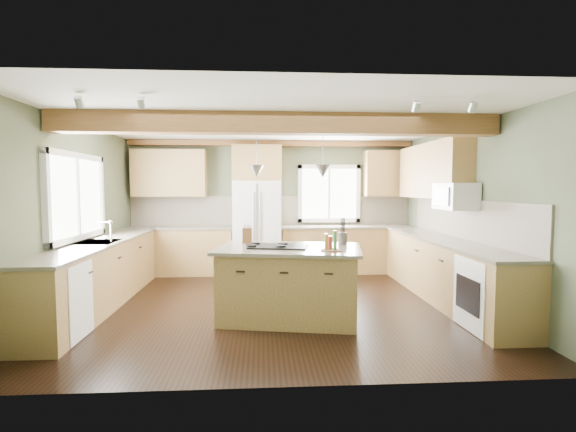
{
  "coord_description": "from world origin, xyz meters",
  "views": [
    {
      "loc": [
        -0.2,
        -5.89,
        1.69
      ],
      "look_at": [
        0.18,
        0.3,
        1.25
      ],
      "focal_mm": 26.0,
      "sensor_mm": 36.0,
      "label": 1
    }
  ],
  "objects": [
    {
      "name": "floor",
      "position": [
        0.0,
        0.0,
        0.0
      ],
      "size": [
        5.6,
        5.6,
        0.0
      ],
      "primitive_type": "plane",
      "color": "black",
      "rests_on": "ground"
    },
    {
      "name": "ceiling",
      "position": [
        0.0,
        0.0,
        2.6
      ],
      "size": [
        5.6,
        5.6,
        0.0
      ],
      "primitive_type": "plane",
      "rotation": [
        3.14,
        0.0,
        0.0
      ],
      "color": "silver",
      "rests_on": "wall_back"
    },
    {
      "name": "wall_back",
      "position": [
        0.0,
        2.5,
        1.3
      ],
      "size": [
        5.6,
        0.0,
        5.6
      ],
      "primitive_type": "plane",
      "rotation": [
        1.57,
        0.0,
        0.0
      ],
      "color": "#454C35",
      "rests_on": "ground"
    },
    {
      "name": "wall_left",
      "position": [
        -2.8,
        0.0,
        1.3
      ],
      "size": [
        0.0,
        5.0,
        5.0
      ],
      "primitive_type": "plane",
      "rotation": [
        1.57,
        0.0,
        1.57
      ],
      "color": "#454C35",
      "rests_on": "ground"
    },
    {
      "name": "wall_right",
      "position": [
        2.8,
        0.0,
        1.3
      ],
      "size": [
        0.0,
        5.0,
        5.0
      ],
      "primitive_type": "plane",
      "rotation": [
        1.57,
        0.0,
        -1.57
      ],
      "color": "#454C35",
      "rests_on": "ground"
    },
    {
      "name": "ceiling_beam",
      "position": [
        0.0,
        -0.66,
        2.47
      ],
      "size": [
        5.55,
        0.26,
        0.26
      ],
      "primitive_type": "cube",
      "color": "#563518",
      "rests_on": "ceiling"
    },
    {
      "name": "soffit_trim",
      "position": [
        0.0,
        2.4,
        2.54
      ],
      "size": [
        5.55,
        0.2,
        0.1
      ],
      "primitive_type": "cube",
      "color": "#563518",
      "rests_on": "ceiling"
    },
    {
      "name": "backsplash_back",
      "position": [
        0.0,
        2.48,
        1.21
      ],
      "size": [
        5.58,
        0.03,
        0.58
      ],
      "primitive_type": "cube",
      "color": "brown",
      "rests_on": "wall_back"
    },
    {
      "name": "backsplash_right",
      "position": [
        2.78,
        0.05,
        1.21
      ],
      "size": [
        0.03,
        3.7,
        0.58
      ],
      "primitive_type": "cube",
      "color": "brown",
      "rests_on": "wall_right"
    },
    {
      "name": "base_cab_back_left",
      "position": [
        -1.79,
        2.2,
        0.44
      ],
      "size": [
        2.02,
        0.6,
        0.88
      ],
      "primitive_type": "cube",
      "color": "brown",
      "rests_on": "floor"
    },
    {
      "name": "counter_back_left",
      "position": [
        -1.79,
        2.2,
        0.9
      ],
      "size": [
        2.06,
        0.64,
        0.04
      ],
      "primitive_type": "cube",
      "color": "#494136",
      "rests_on": "base_cab_back_left"
    },
    {
      "name": "base_cab_back_right",
      "position": [
        1.49,
        2.2,
        0.44
      ],
      "size": [
        2.62,
        0.6,
        0.88
      ],
      "primitive_type": "cube",
      "color": "brown",
      "rests_on": "floor"
    },
    {
      "name": "counter_back_right",
      "position": [
        1.49,
        2.2,
        0.9
      ],
      "size": [
        2.66,
        0.64,
        0.04
      ],
      "primitive_type": "cube",
      "color": "#494136",
      "rests_on": "base_cab_back_right"
    },
    {
      "name": "base_cab_left",
      "position": [
        -2.5,
        0.05,
        0.44
      ],
      "size": [
        0.6,
        3.7,
        0.88
      ],
      "primitive_type": "cube",
      "color": "brown",
      "rests_on": "floor"
    },
    {
      "name": "counter_left",
      "position": [
        -2.5,
        0.05,
        0.9
      ],
      "size": [
        0.64,
        3.74,
        0.04
      ],
      "primitive_type": "cube",
      "color": "#494136",
      "rests_on": "base_cab_left"
    },
    {
      "name": "base_cab_right",
      "position": [
        2.5,
        0.05,
        0.44
      ],
      "size": [
        0.6,
        3.7,
        0.88
      ],
      "primitive_type": "cube",
      "color": "brown",
      "rests_on": "floor"
    },
    {
      "name": "counter_right",
      "position": [
        2.5,
        0.05,
        0.9
      ],
      "size": [
        0.64,
        3.74,
        0.04
      ],
      "primitive_type": "cube",
      "color": "#494136",
      "rests_on": "base_cab_right"
    },
    {
      "name": "upper_cab_back_left",
      "position": [
        -1.99,
        2.33,
        1.95
      ],
      "size": [
        1.4,
        0.35,
        0.9
      ],
      "primitive_type": "cube",
      "color": "brown",
      "rests_on": "wall_back"
    },
    {
      "name": "upper_cab_over_fridge",
      "position": [
        -0.3,
        2.33,
        2.15
      ],
      "size": [
        0.96,
        0.35,
        0.7
      ],
      "primitive_type": "cube",
      "color": "brown",
      "rests_on": "wall_back"
    },
    {
      "name": "upper_cab_right",
      "position": [
        2.62,
        0.9,
        1.95
      ],
      "size": [
        0.35,
        2.2,
        0.9
      ],
      "primitive_type": "cube",
      "color": "brown",
      "rests_on": "wall_right"
    },
    {
      "name": "upper_cab_back_corner",
      "position": [
        2.3,
        2.33,
        1.95
      ],
      "size": [
        0.9,
        0.35,
        0.9
      ],
      "primitive_type": "cube",
      "color": "brown",
      "rests_on": "wall_back"
    },
    {
      "name": "window_left",
      "position": [
        -2.78,
        0.05,
        1.55
      ],
      "size": [
        0.04,
        1.6,
        1.05
      ],
      "primitive_type": "cube",
      "color": "white",
      "rests_on": "wall_left"
    },
    {
      "name": "window_back",
      "position": [
        1.15,
        2.48,
        1.55
      ],
      "size": [
        1.1,
        0.04,
        1.0
      ],
      "primitive_type": "cube",
      "color": "white",
      "rests_on": "wall_back"
    },
    {
      "name": "sink",
      "position": [
        -2.5,
        0.05,
        0.91
      ],
      "size": [
        0.5,
        0.65,
        0.03
      ],
      "primitive_type": "cube",
      "color": "#262628",
      "rests_on": "counter_left"
    },
    {
      "name": "faucet",
      "position": [
        -2.32,
        0.05,
        1.05
      ],
      "size": [
        0.02,
        0.02,
        0.28
      ],
      "primitive_type": "cylinder",
      "color": "#B2B2B7",
      "rests_on": "sink"
    },
    {
      "name": "dishwasher",
      "position": [
        -2.49,
        -1.25,
        0.43
      ],
      "size": [
        0.6,
        0.6,
        0.84
      ],
      "primitive_type": "cube",
      "color": "white",
      "rests_on": "floor"
    },
    {
      "name": "oven",
      "position": [
        2.49,
        -1.25,
        0.43
      ],
      "size": [
        0.6,
        0.72,
        0.84
      ],
      "primitive_type": "cube",
      "color": "white",
      "rests_on": "floor"
    },
    {
      "name": "microwave",
      "position": [
        2.58,
        -0.05,
        1.55
      ],
      "size": [
        0.4,
        0.7,
        0.38
      ],
      "primitive_type": "cube",
      "color": "white",
      "rests_on": "wall_right"
    },
    {
      "name": "pendant_left",
      "position": [
        -0.27,
        -0.58,
        1.88
      ],
      "size": [
        0.18,
        0.18,
        0.16
      ],
      "primitive_type": "cone",
      "rotation": [
        3.14,
        0.0,
        0.0
      ],
      "color": "#B2B2B7",
      "rests_on": "ceiling"
    },
    {
      "name": "pendant_right",
      "position": [
        0.55,
        -0.74,
        1.88
      ],
      "size": [
        0.18,
        0.18,
        0.16
      ],
      "primitive_type": "cone",
      "rotation": [
        3.14,
        0.0,
        0.0
      ],
      "color": "#B2B2B7",
      "rests_on": "ceiling"
    },
    {
      "name": "refrigerator",
      "position": [
        -0.3,
        2.12,
        0.9
      ],
      "size": [
        0.9,
        0.74,
        1.8
      ],
      "primitive_type": "cube",
      "color": "white",
      "rests_on": "floor"
    },
    {
      "name": "island",
      "position": [
        0.14,
        -0.66,
        0.44
      ],
      "size": [
        1.83,
        1.31,
        0.88
      ],
      "primitive_type": "cube",
      "rotation": [
        0.0,
        0.0,
        -0.18
      ],
      "color": "brown",
      "rests_on": "floor"
    },
    {
      "name": "island_top",
      "position": [
        0.14,
        -0.66,
        0.9
      ],
      "size": [
        1.96,
        1.44,
        0.04
      ],
      "primitive_type": "cube",
      "rotation": [
        0.0,
        0.0,
        -0.18
      ],
      "color": "#494136",
      "rests_on": "island"
    },
    {
      "name": "cooktop",
      "position": [
        0.0,
        -0.63,
        0.93
      ],
      "size": [
        0.8,
        0.61,
        0.02
      ],
      "primitive_type": "cube",
      "rotation": [
        0.0,
        0.0,
        -0.18
      ],
      "color": "black",
      "rests_on": "island_top"
    },
    {
      "name": "knife_block",
      "position": [
        -0.41,
        -0.24,
        1.02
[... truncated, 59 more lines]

